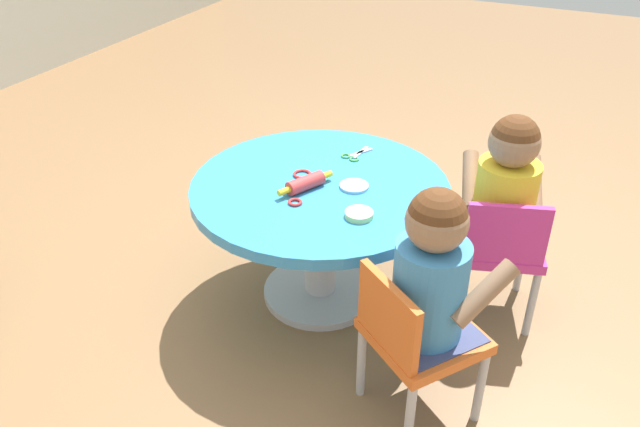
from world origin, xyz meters
TOP-DOWN VIEW (x-y plane):
  - ground_plane at (0.00, 0.00)m, footprint 10.00×10.00m
  - craft_table at (0.00, 0.00)m, footprint 0.92×0.92m
  - child_chair_left at (-0.41, -0.50)m, footprint 0.42×0.42m
  - seated_child_left at (-0.38, -0.52)m, footprint 0.44×0.42m
  - child_chair_right at (0.16, -0.62)m, footprint 0.38×0.38m
  - seated_child_right at (0.20, -0.61)m, footprint 0.41×0.36m
  - rolling_pin at (-0.06, 0.03)m, footprint 0.22×0.12m
  - craft_scissors at (0.25, -0.03)m, footprint 0.14×0.09m
  - playdough_blob_0 at (0.03, -0.12)m, footprint 0.10×0.10m
  - playdough_blob_1 at (-0.15, -0.21)m, footprint 0.09×0.09m
  - cookie_cutter_0 at (-0.16, 0.02)m, footprint 0.05×0.05m
  - cookie_cutter_1 at (0.03, 0.08)m, footprint 0.07×0.07m

SIDE VIEW (x-z plane):
  - ground_plane at x=0.00m, z-range 0.00..0.00m
  - child_chair_left at x=-0.41m, z-range 0.04..0.57m
  - child_chair_right at x=0.16m, z-range 0.04..0.57m
  - craft_table at x=0.00m, z-range 0.14..0.63m
  - craft_scissors at x=0.25m, z-range 0.50..0.50m
  - cookie_cutter_0 at x=-0.16m, z-range 0.50..0.51m
  - cookie_cutter_1 at x=0.03m, z-range 0.50..0.51m
  - playdough_blob_0 at x=0.03m, z-range 0.50..0.51m
  - playdough_blob_1 at x=-0.15m, z-range 0.50..0.52m
  - rolling_pin at x=-0.06m, z-range 0.50..0.55m
  - seated_child_left at x=-0.38m, z-range 0.28..0.79m
  - seated_child_right at x=0.20m, z-range 0.28..0.79m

